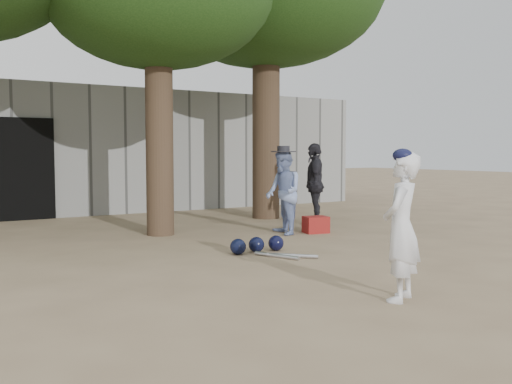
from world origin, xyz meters
TOP-DOWN VIEW (x-y plane):
  - ground at (0.00, 0.00)m, footprint 70.00×70.00m
  - boy_player at (0.87, -1.25)m, footprint 0.64×0.57m
  - spectator_blue at (2.46, 3.07)m, footprint 0.72×0.84m
  - spectator_dark at (3.78, 3.88)m, footprint 0.88×1.02m
  - red_bag at (3.09, 2.94)m, footprint 0.48×0.40m
  - back_building at (-0.00, 10.33)m, footprint 16.00×5.24m
  - helmet_row at (1.10, 1.77)m, footprint 0.87×0.27m
  - bat_pile at (1.21, 1.23)m, footprint 0.61×0.74m

SIDE VIEW (x-z plane):
  - ground at x=0.00m, z-range 0.00..0.00m
  - bat_pile at x=1.21m, z-range 0.00..0.06m
  - helmet_row at x=1.10m, z-range 0.00..0.23m
  - red_bag at x=3.09m, z-range 0.00..0.30m
  - boy_player at x=0.87m, z-range 0.00..1.46m
  - spectator_blue at x=2.46m, z-range 0.00..1.50m
  - spectator_dark at x=3.78m, z-range 0.00..1.64m
  - back_building at x=0.00m, z-range 0.00..3.00m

